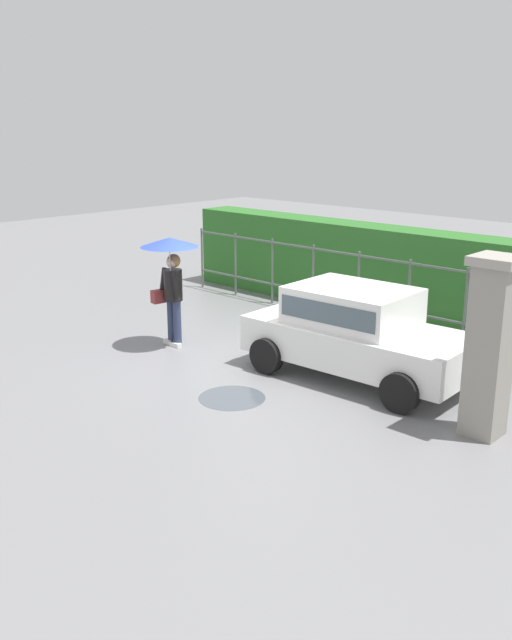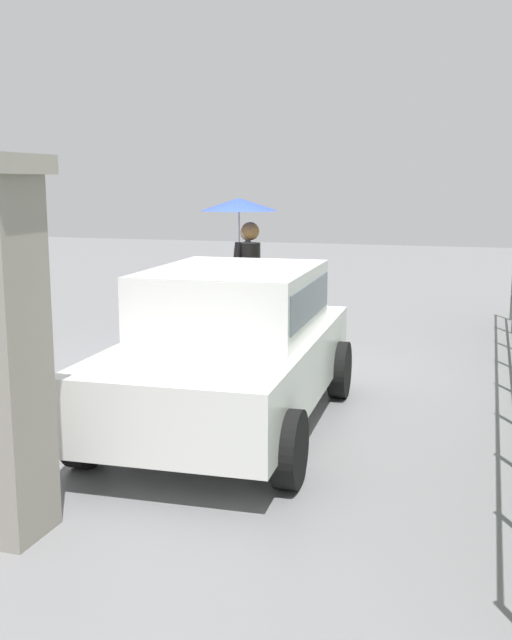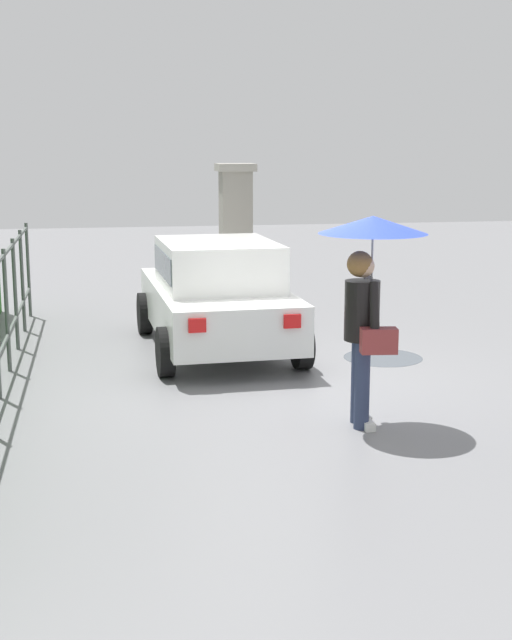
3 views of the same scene
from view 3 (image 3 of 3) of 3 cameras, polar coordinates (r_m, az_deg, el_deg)
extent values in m
plane|color=slate|center=(10.41, 1.49, -3.84)|extent=(40.00, 40.00, 0.00)
cube|color=white|center=(11.79, -2.59, 0.83)|extent=(3.77, 1.80, 0.60)
cube|color=white|center=(11.55, -2.48, 3.63)|extent=(1.96, 1.52, 0.60)
cube|color=#4C5B66|center=(11.55, -2.48, 3.73)|extent=(1.81, 1.54, 0.33)
cylinder|color=black|center=(12.95, -7.21, 0.44)|extent=(0.61, 0.21, 0.60)
cylinder|color=black|center=(13.21, 0.06, 0.74)|extent=(0.61, 0.21, 0.60)
cylinder|color=black|center=(10.52, -5.88, -2.05)|extent=(0.61, 0.21, 0.60)
cylinder|color=black|center=(10.84, 2.97, -1.61)|extent=(0.61, 0.21, 0.60)
cube|color=red|center=(9.87, -3.83, -0.34)|extent=(0.07, 0.20, 0.16)
cube|color=red|center=(10.10, 2.35, -0.07)|extent=(0.07, 0.20, 0.16)
cylinder|color=#2D3856|center=(8.77, 6.64, -3.89)|extent=(0.15, 0.15, 0.86)
cylinder|color=#2D3856|center=(8.58, 6.86, -4.24)|extent=(0.15, 0.15, 0.86)
cube|color=white|center=(8.89, 6.97, -6.31)|extent=(0.26, 0.10, 0.08)
cube|color=white|center=(8.71, 7.20, -6.70)|extent=(0.26, 0.10, 0.08)
cylinder|color=black|center=(8.52, 6.86, 0.61)|extent=(0.34, 0.34, 0.58)
sphere|color=#DBAD89|center=(8.45, 6.93, 3.48)|extent=(0.22, 0.22, 0.22)
sphere|color=olive|center=(8.44, 6.73, 3.61)|extent=(0.25, 0.25, 0.25)
cylinder|color=black|center=(8.74, 7.14, 1.07)|extent=(0.24, 0.12, 0.56)
cylinder|color=black|center=(8.31, 7.67, 0.53)|extent=(0.24, 0.12, 0.56)
cylinder|color=#B2B2B7|center=(8.56, 7.49, 2.99)|extent=(0.02, 0.02, 0.77)
cone|color=blue|center=(8.50, 7.57, 6.12)|extent=(1.05, 1.05, 0.17)
cube|color=maroon|center=(8.34, 7.94, -1.33)|extent=(0.20, 0.36, 0.24)
cube|color=gray|center=(14.24, -1.32, 4.96)|extent=(0.48, 0.48, 2.30)
cube|color=#9E998E|center=(14.16, -1.34, 9.84)|extent=(0.60, 0.60, 0.12)
cylinder|color=#59605B|center=(11.03, -15.81, 0.58)|extent=(0.05, 0.05, 1.50)
cylinder|color=#59605B|center=(12.20, -15.29, 1.61)|extent=(0.05, 0.05, 1.50)
cylinder|color=#59605B|center=(13.37, -14.86, 2.45)|extent=(0.05, 0.05, 1.50)
cylinder|color=#59605B|center=(14.55, -14.50, 3.15)|extent=(0.05, 0.05, 1.50)
cylinder|color=#4C545B|center=(11.56, 8.20, -2.41)|extent=(1.02, 1.02, 0.00)
camera|label=1|loc=(20.55, 21.09, 14.15)|focal=38.97mm
camera|label=2|loc=(17.89, -12.64, 9.50)|focal=42.19mm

